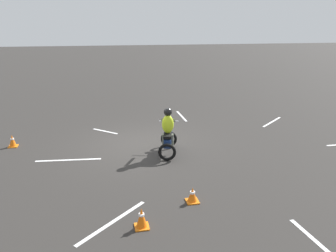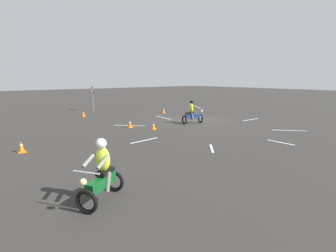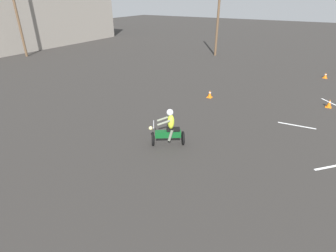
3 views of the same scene
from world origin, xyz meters
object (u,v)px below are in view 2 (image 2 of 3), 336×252
stop_sign (92,94)px  traffic_cone_far_right (130,124)px  motorcycle_rider_foreground (192,113)px  traffic_cone_near_left (21,147)px  traffic_cone_near_right (164,111)px  traffic_cone_mid_center (153,126)px  motorcycle_rider_background (102,174)px  traffic_cone_mid_left (83,114)px

stop_sign → traffic_cone_far_right: size_ratio=4.82×
motorcycle_rider_foreground → traffic_cone_near_left: motorcycle_rider_foreground is taller
traffic_cone_near_right → traffic_cone_mid_center: bearing=136.8°
motorcycle_rider_foreground → motorcycle_rider_background: size_ratio=1.00×
stop_sign → traffic_cone_mid_center: 11.33m
traffic_cone_mid_center → traffic_cone_mid_left: bearing=8.9°
traffic_cone_near_right → traffic_cone_mid_left: traffic_cone_near_right is taller
traffic_cone_near_right → traffic_cone_far_right: size_ratio=0.94×
traffic_cone_near_left → traffic_cone_mid_left: bearing=-35.4°
traffic_cone_mid_left → traffic_cone_near_right: bearing=-112.2°
motorcycle_rider_foreground → traffic_cone_mid_center: motorcycle_rider_foreground is taller
traffic_cone_near_right → motorcycle_rider_foreground: bearing=161.8°
stop_sign → traffic_cone_far_right: stop_sign is taller
motorcycle_rider_foreground → traffic_cone_near_left: bearing=-73.0°
motorcycle_rider_foreground → stop_sign: 11.50m
traffic_cone_mid_left → motorcycle_rider_foreground: bearing=-150.5°
traffic_cone_near_right → traffic_cone_mid_left: (2.60, 6.37, -0.02)m
traffic_cone_near_right → traffic_cone_near_left: bearing=115.7°
motorcycle_rider_background → traffic_cone_mid_center: motorcycle_rider_background is taller
traffic_cone_mid_center → traffic_cone_far_right: size_ratio=0.82×
traffic_cone_mid_center → motorcycle_rider_background: bearing=136.0°
stop_sign → traffic_cone_mid_left: bearing=144.7°
traffic_cone_near_left → traffic_cone_mid_left: size_ratio=1.15×
motorcycle_rider_foreground → stop_sign: size_ratio=0.72×
traffic_cone_mid_center → traffic_cone_mid_left: 8.14m
traffic_cone_mid_center → traffic_cone_mid_left: size_ratio=0.94×
motorcycle_rider_foreground → traffic_cone_near_right: 5.79m
motorcycle_rider_background → traffic_cone_near_left: bearing=-26.9°
traffic_cone_near_left → traffic_cone_mid_left: (8.61, -6.12, -0.03)m
traffic_cone_near_left → traffic_cone_mid_center: 7.41m
motorcycle_rider_foreground → stop_sign: bearing=-154.1°
traffic_cone_mid_center → traffic_cone_mid_left: (8.04, 1.27, 0.01)m
stop_sign → traffic_cone_far_right: 10.06m
stop_sign → traffic_cone_near_right: 7.22m
motorcycle_rider_background → traffic_cone_mid_left: bearing=-53.2°
stop_sign → traffic_cone_mid_center: stop_sign is taller
traffic_cone_far_right → traffic_cone_near_right: bearing=-55.8°
stop_sign → traffic_cone_near_left: 14.50m
motorcycle_rider_background → stop_sign: 19.68m
traffic_cone_mid_center → traffic_cone_far_right: traffic_cone_far_right is taller
motorcycle_rider_background → traffic_cone_mid_center: 9.63m
traffic_cone_near_left → traffic_cone_far_right: traffic_cone_near_left is taller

